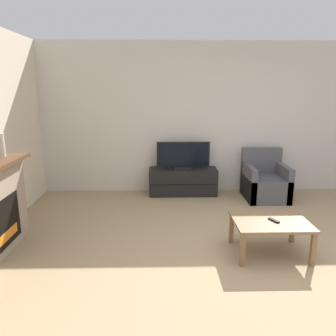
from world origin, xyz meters
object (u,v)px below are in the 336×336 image
coffee_table (270,225)px  armchair (265,183)px  tv (183,156)px  remote (274,220)px  tv_stand (183,181)px

coffee_table → armchair: bearing=74.3°
tv → remote: size_ratio=6.20×
tv_stand → remote: bearing=-68.6°
armchair → remote: armchair is taller
armchair → coffee_table: size_ratio=1.00×
tv_stand → tv: tv is taller
coffee_table → remote: 0.07m
tv → tv_stand: bearing=90.0°
tv_stand → armchair: (1.42, -0.24, 0.04)m
tv → armchair: 1.50m
armchair → coffee_table: bearing=-105.7°
armchair → coffee_table: (-0.56, -2.00, 0.08)m
tv_stand → armchair: size_ratio=1.43×
remote → coffee_table: bearing=118.3°
tv_stand → coffee_table: bearing=-69.0°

